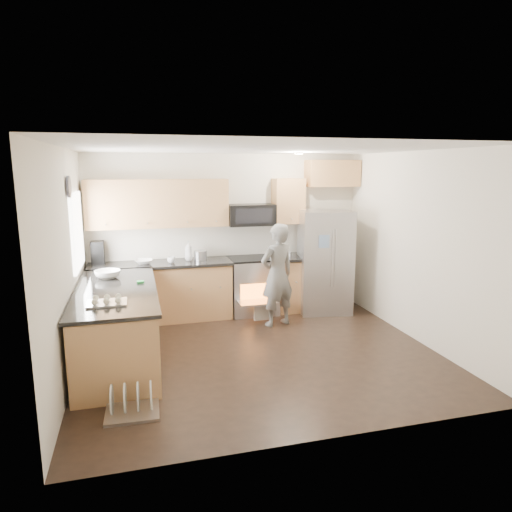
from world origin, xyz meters
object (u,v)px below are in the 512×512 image
object	(u,v)px
stove_range	(253,273)
person	(277,275)
dish_rack	(132,406)
refrigerator	(325,262)

from	to	relation	value
stove_range	person	distance (m)	0.73
stove_range	person	size ratio (longest dim) A/B	1.14
stove_range	dish_rack	bearing A→B (deg)	-124.80
stove_range	dish_rack	world-z (taller)	stove_range
person	refrigerator	bearing A→B (deg)	-173.33
refrigerator	person	world-z (taller)	refrigerator
refrigerator	dish_rack	world-z (taller)	refrigerator
person	dish_rack	xyz separation A→B (m)	(-2.15, -2.11, -0.70)
stove_range	dish_rack	xyz separation A→B (m)	(-1.95, -2.81, -0.59)
stove_range	dish_rack	size ratio (longest dim) A/B	3.40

